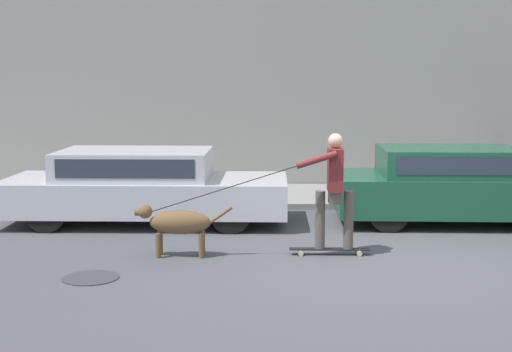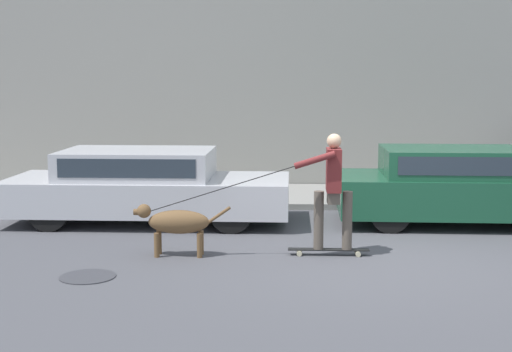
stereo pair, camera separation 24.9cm
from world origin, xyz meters
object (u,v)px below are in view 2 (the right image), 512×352
object	(u,v)px
parked_car_1	(459,187)
dog	(176,222)
parked_car_0	(146,186)
skateboarder	(332,187)

from	to	relation	value
parked_car_1	dog	world-z (taller)	parked_car_1
parked_car_0	parked_car_1	distance (m)	5.07
dog	parked_car_0	bearing A→B (deg)	-69.38
parked_car_0	skateboarder	size ratio (longest dim) A/B	1.53
skateboarder	parked_car_0	bearing A→B (deg)	-35.73
dog	skateboarder	distance (m)	2.11
parked_car_1	skateboarder	size ratio (longest dim) A/B	1.34
dog	skateboarder	world-z (taller)	skateboarder
parked_car_0	skateboarder	distance (m)	3.59
parked_car_0	dog	distance (m)	2.38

